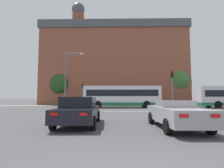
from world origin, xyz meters
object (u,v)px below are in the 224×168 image
Objects in this scene: traffic_light_near_right at (172,84)px; pedestrian_walking_east at (152,100)px; pedestrian_walking_west at (113,100)px; traffic_light_far_left at (83,91)px; bus_crossing_lead at (122,96)px; street_lamp_junction at (69,74)px; car_saloon_left at (79,111)px; car_roadster_right at (175,114)px; pedestrian_waiting at (68,100)px.

traffic_light_near_right reaches higher than pedestrian_walking_east.
pedestrian_walking_east is 0.98× the size of pedestrian_walking_west.
traffic_light_far_left is 0.87× the size of traffic_light_near_right.
traffic_light_far_left is (-6.79, 5.48, 0.99)m from bus_crossing_lead.
street_lamp_junction reaches higher than bus_crossing_lead.
car_saloon_left is 23.20m from pedestrian_walking_east.
car_roadster_right is 1.19× the size of traffic_light_far_left.
pedestrian_walking_east is at bearing -105.13° from pedestrian_walking_west.
pedestrian_waiting is 14.83m from pedestrian_walking_east.
street_lamp_junction is (0.24, -10.33, 1.64)m from traffic_light_far_left.
car_roadster_right is 2.55× the size of pedestrian_walking_west.
traffic_light_far_left is at bearing -62.47° from pedestrian_waiting.
pedestrian_waiting is at bearing 78.70° from pedestrian_walking_west.
traffic_light_near_right is (5.57, -5.56, 1.35)m from bus_crossing_lead.
car_saloon_left is at bearing 168.93° from car_roadster_right.
traffic_light_far_left is 12.43m from pedestrian_walking_east.
street_lamp_junction is at bearing 123.86° from car_roadster_right.
traffic_light_near_right is at bearing -3.35° from street_lamp_junction.
car_saloon_left is at bearing -72.23° from street_lamp_junction.
pedestrian_walking_east reaches higher than pedestrian_waiting.
traffic_light_near_right is 2.77× the size of pedestrian_waiting.
car_saloon_left is 2.51× the size of pedestrian_walking_west.
pedestrian_waiting is at bearing -119.30° from bus_crossing_lead.
bus_crossing_lead is 8.56m from street_lamp_junction.
pedestrian_walking_west is at bearing 84.33° from car_saloon_left.
pedestrian_waiting is (-9.29, 5.21, -0.72)m from bus_crossing_lead.
bus_crossing_lead is 1.57× the size of street_lamp_junction.
street_lamp_junction is at bearing -88.67° from traffic_light_far_left.
bus_crossing_lead is at bearing 78.15° from car_saloon_left.
pedestrian_walking_east is at bearing 40.47° from street_lamp_junction.
car_saloon_left is at bearing 161.86° from pedestrian_walking_west.
street_lamp_junction reaches higher than car_saloon_left.
pedestrian_walking_west reaches higher than car_saloon_left.
pedestrian_waiting is (-2.50, -0.26, -1.71)m from traffic_light_far_left.
bus_crossing_lead is 2.42× the size of traffic_light_near_right.
pedestrian_walking_east is (12.09, 10.31, -3.23)m from street_lamp_junction.
car_roadster_right is at bearing 6.50° from bus_crossing_lead.
pedestrian_walking_east is 6.91m from pedestrian_walking_west.
bus_crossing_lead is 2.78× the size of traffic_light_far_left.
pedestrian_walking_west reaches higher than car_roadster_right.
traffic_light_far_left is 2.14× the size of pedestrian_walking_west.
traffic_light_near_right is 2.51× the size of pedestrian_walking_east.
pedestrian_waiting reaches higher than car_saloon_left.
traffic_light_far_left reaches higher than bus_crossing_lead.
car_roadster_right is at bearing 174.29° from pedestrian_walking_west.
traffic_light_near_right is at bearing -104.44° from pedestrian_waiting.
car_saloon_left is 0.42× the size of bus_crossing_lead.
pedestrian_walking_east is (14.83, 0.25, 0.12)m from pedestrian_waiting.
street_lamp_junction is 12.09m from pedestrian_walking_west.
traffic_light_far_left is (-3.86, 21.62, 1.90)m from car_saloon_left.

